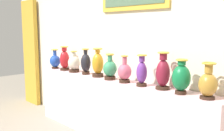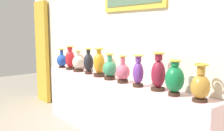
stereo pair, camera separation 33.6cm
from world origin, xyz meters
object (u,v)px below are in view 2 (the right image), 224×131
at_px(vase_sapphire, 62,60).
at_px(vase_crimson, 70,59).
at_px(vase_onyx, 88,62).
at_px(vase_amber, 99,64).
at_px(vase_violet, 138,73).
at_px(vase_burgundy, 158,74).
at_px(vase_rose, 123,72).
at_px(vase_ochre, 200,86).
at_px(vase_ivory, 78,63).
at_px(vase_emerald, 175,79).
at_px(vase_jade, 110,69).

xyz_separation_m(vase_sapphire, vase_crimson, (0.26, 0.01, 0.04)).
relative_size(vase_sapphire, vase_onyx, 0.86).
relative_size(vase_amber, vase_violet, 1.09).
relative_size(vase_onyx, vase_burgundy, 0.92).
height_order(vase_onyx, vase_violet, vase_onyx).
xyz_separation_m(vase_rose, vase_ochre, (1.06, 0.01, 0.01)).
distance_m(vase_sapphire, vase_crimson, 0.27).
bearing_deg(vase_burgundy, vase_violet, -170.29).
bearing_deg(vase_sapphire, vase_burgundy, 0.89).
distance_m(vase_violet, vase_burgundy, 0.27).
height_order(vase_ivory, vase_ochre, vase_ochre).
bearing_deg(vase_ivory, vase_violet, -1.06).
bearing_deg(vase_ochre, vase_rose, -179.31).
distance_m(vase_onyx, vase_rose, 0.79).
relative_size(vase_sapphire, vase_emerald, 0.91).
bearing_deg(vase_jade, vase_rose, -0.53).
distance_m(vase_sapphire, vase_onyx, 0.80).
relative_size(vase_onyx, vase_ochre, 1.08).
bearing_deg(vase_onyx, vase_amber, 0.07).
distance_m(vase_amber, vase_jade, 0.27).
relative_size(vase_amber, vase_rose, 1.18).
xyz_separation_m(vase_ivory, vase_jade, (0.81, -0.02, 0.00)).
height_order(vase_rose, vase_violet, vase_violet).
height_order(vase_sapphire, vase_rose, vase_rose).
distance_m(vase_sapphire, vase_ivory, 0.52).
bearing_deg(vase_onyx, vase_crimson, -179.66).
xyz_separation_m(vase_burgundy, vase_ochre, (0.53, -0.03, -0.04)).
bearing_deg(vase_violet, vase_ivory, 178.94).
bearing_deg(vase_sapphire, vase_amber, 0.87).
bearing_deg(vase_violet, vase_crimson, 179.12).
bearing_deg(vase_rose, vase_amber, 177.48).
height_order(vase_ivory, vase_onyx, vase_onyx).
relative_size(vase_amber, vase_ochre, 1.14).
bearing_deg(vase_emerald, vase_ivory, 179.18).
height_order(vase_violet, vase_burgundy, vase_burgundy).
distance_m(vase_crimson, vase_ivory, 0.26).
bearing_deg(vase_jade, vase_ivory, 178.76).
height_order(vase_onyx, vase_amber, vase_amber).
distance_m(vase_onyx, vase_burgundy, 1.33).
xyz_separation_m(vase_onyx, vase_amber, (0.27, 0.00, 0.01)).
relative_size(vase_onyx, vase_rose, 1.12).
distance_m(vase_violet, vase_emerald, 0.51).
bearing_deg(vase_ochre, vase_ivory, 179.80).
bearing_deg(vase_emerald, vase_burgundy, 169.56).
height_order(vase_amber, vase_rose, vase_amber).
distance_m(vase_ivory, vase_rose, 1.08).
bearing_deg(vase_ivory, vase_emerald, -0.82).
xyz_separation_m(vase_rose, vase_burgundy, (0.54, 0.04, 0.05)).
height_order(vase_burgundy, vase_emerald, vase_burgundy).
xyz_separation_m(vase_ivory, vase_burgundy, (1.61, 0.02, 0.05)).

